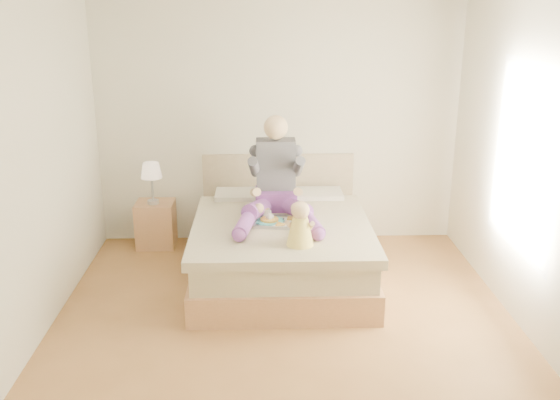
{
  "coord_description": "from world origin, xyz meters",
  "views": [
    {
      "loc": [
        -0.19,
        -4.72,
        2.66
      ],
      "look_at": [
        -0.01,
        0.98,
        0.82
      ],
      "focal_mm": 40.0,
      "sensor_mm": 36.0,
      "label": 1
    }
  ],
  "objects_px": {
    "baby": "(300,227)",
    "tray": "(279,220)",
    "adult": "(276,185)",
    "bed": "(281,244)",
    "nightstand": "(156,224)"
  },
  "relations": [
    {
      "from": "tray",
      "to": "adult",
      "type": "bearing_deg",
      "value": 101.38
    },
    {
      "from": "nightstand",
      "to": "adult",
      "type": "height_order",
      "value": "adult"
    },
    {
      "from": "nightstand",
      "to": "baby",
      "type": "bearing_deg",
      "value": -44.88
    },
    {
      "from": "nightstand",
      "to": "baby",
      "type": "distance_m",
      "value": 2.22
    },
    {
      "from": "bed",
      "to": "adult",
      "type": "distance_m",
      "value": 0.6
    },
    {
      "from": "nightstand",
      "to": "tray",
      "type": "relative_size",
      "value": 1.05
    },
    {
      "from": "bed",
      "to": "baby",
      "type": "bearing_deg",
      "value": -78.92
    },
    {
      "from": "bed",
      "to": "baby",
      "type": "relative_size",
      "value": 5.47
    },
    {
      "from": "baby",
      "to": "nightstand",
      "type": "bearing_deg",
      "value": 142.65
    },
    {
      "from": "nightstand",
      "to": "baby",
      "type": "xyz_separation_m",
      "value": [
        1.52,
        -1.53,
        0.52
      ]
    },
    {
      "from": "bed",
      "to": "nightstand",
      "type": "bearing_deg",
      "value": 149.97
    },
    {
      "from": "tray",
      "to": "bed",
      "type": "bearing_deg",
      "value": 90.95
    },
    {
      "from": "baby",
      "to": "bed",
      "type": "bearing_deg",
      "value": 108.95
    },
    {
      "from": "baby",
      "to": "tray",
      "type": "bearing_deg",
      "value": 115.16
    },
    {
      "from": "tray",
      "to": "baby",
      "type": "height_order",
      "value": "baby"
    }
  ]
}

